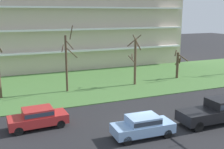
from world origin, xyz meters
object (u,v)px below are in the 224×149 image
tree_left (67,61)px  tree_right (178,64)px  pickup_black_near_left (213,111)px  sedan_red_center_left (38,117)px  tree_center (135,59)px  sedan_blue_center_right (143,125)px

tree_left → tree_right: bearing=2.4°
pickup_black_near_left → sedan_red_center_left: (-12.97, 4.50, -0.14)m
tree_left → tree_right: tree_left is taller
pickup_black_near_left → tree_center: bearing=91.2°
tree_left → sedan_blue_center_right: (2.11, -13.34, -2.67)m
pickup_black_near_left → sedan_red_center_left: bearing=161.3°
pickup_black_near_left → tree_right: bearing=64.7°
sedan_red_center_left → sedan_blue_center_right: bearing=143.2°
tree_left → tree_right: 15.27m
tree_right → pickup_black_near_left: bearing=-115.7°
tree_right → pickup_black_near_left: tree_right is taller
tree_center → sedan_blue_center_right: (-6.19, -13.17, -2.37)m
pickup_black_near_left → sedan_blue_center_right: bearing=-179.6°
tree_center → sedan_blue_center_right: 14.75m
sedan_red_center_left → sedan_blue_center_right: 8.00m
tree_center → pickup_black_near_left: 13.36m
tree_left → sedan_blue_center_right: bearing=-81.0°
pickup_black_near_left → sedan_blue_center_right: 6.36m
tree_right → sedan_blue_center_right: (-13.07, -13.96, -1.13)m
sedan_red_center_left → tree_center: bearing=-148.4°
tree_center → sedan_red_center_left: tree_center is taller
tree_left → sedan_blue_center_right: 13.76m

